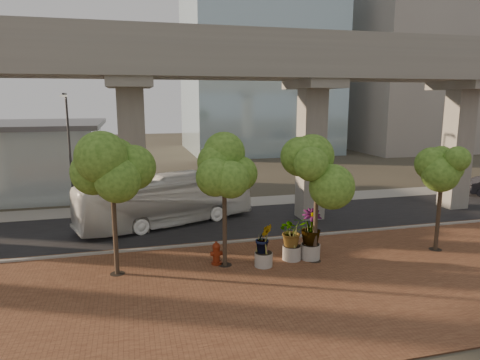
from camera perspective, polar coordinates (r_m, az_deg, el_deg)
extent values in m
plane|color=#353126|center=(27.29, -0.81, -7.02)|extent=(160.00, 160.00, 0.00)
cube|color=brown|center=(20.11, 4.73, -13.70)|extent=(70.00, 13.00, 0.06)
cube|color=black|center=(29.14, -1.74, -5.81)|extent=(90.00, 8.00, 0.04)
cube|color=gray|center=(25.42, 0.26, -8.19)|extent=(70.00, 0.25, 0.16)
cube|color=gray|center=(34.34, -3.77, -3.24)|extent=(90.00, 3.00, 0.06)
cube|color=gray|center=(26.45, -1.08, 15.46)|extent=(72.00, 2.40, 1.80)
cube|color=gray|center=(29.56, -2.57, 14.97)|extent=(72.00, 2.40, 1.80)
cube|color=gray|center=(25.54, -0.49, 18.79)|extent=(72.00, 0.12, 1.00)
cube|color=gray|center=(30.77, -3.04, 17.42)|extent=(72.00, 0.12, 1.00)
cube|color=gray|center=(75.56, 21.87, 12.84)|extent=(18.00, 16.00, 24.00)
imported|color=white|center=(28.94, -9.77, -2.74)|extent=(12.12, 6.55, 3.31)
cylinder|color=maroon|center=(22.22, -3.15, -10.97)|extent=(0.54, 0.54, 0.12)
cylinder|color=maroon|center=(22.06, -3.16, -9.92)|extent=(0.36, 0.36, 0.87)
sphere|color=maroon|center=(21.91, -3.18, -8.86)|extent=(0.42, 0.42, 0.42)
cylinder|color=maroon|center=(21.85, -3.18, -8.38)|extent=(0.12, 0.12, 0.15)
cylinder|color=maroon|center=(22.03, -3.17, -9.74)|extent=(0.60, 0.24, 0.24)
cylinder|color=#9D988E|center=(22.81, 6.91, -9.60)|extent=(0.96, 0.96, 0.74)
imported|color=#355D18|center=(22.43, 6.98, -6.80)|extent=(2.13, 2.13, 1.60)
cylinder|color=gray|center=(23.07, 9.35, -9.37)|extent=(1.02, 1.02, 0.79)
imported|color=#355D18|center=(22.65, 9.46, -6.20)|extent=(2.50, 2.50, 1.87)
cylinder|color=#A19D91|center=(21.87, 3.16, -10.51)|extent=(0.91, 0.91, 0.71)
imported|color=#355D18|center=(21.49, 3.19, -7.75)|extent=(2.02, 2.02, 1.51)
cylinder|color=#483729|center=(21.21, -16.31, -6.91)|extent=(0.22, 0.22, 4.01)
cylinder|color=black|center=(21.89, -16.03, -11.90)|extent=(0.70, 0.70, 0.01)
cylinder|color=#483729|center=(21.45, -2.06, -6.55)|extent=(0.22, 0.22, 3.79)
cylinder|color=black|center=(22.09, -2.02, -11.24)|extent=(0.70, 0.70, 0.01)
cylinder|color=#483729|center=(22.37, 10.00, -6.30)|extent=(0.22, 0.22, 3.56)
cylinder|color=black|center=(22.95, 9.86, -10.54)|extent=(0.70, 0.70, 0.01)
cylinder|color=#483729|center=(26.03, 24.91, -4.51)|extent=(0.22, 0.22, 3.74)
cylinder|color=black|center=(26.55, 24.59, -8.41)|extent=(0.70, 0.70, 0.01)
cylinder|color=#2C2D31|center=(31.88, -21.68, 2.81)|extent=(0.15, 0.15, 8.59)
cube|color=#2C2D31|center=(31.10, -22.36, 10.53)|extent=(0.16, 1.07, 0.16)
cube|color=silver|center=(30.56, -22.48, 10.33)|extent=(0.43, 0.21, 0.13)
cylinder|color=#2B2A2F|center=(35.14, 8.58, 3.54)|extent=(0.14, 0.14, 7.88)
cube|color=#2B2A2F|center=(34.41, 9.10, 9.96)|extent=(0.15, 0.98, 0.15)
cube|color=silver|center=(33.96, 9.42, 9.77)|extent=(0.39, 0.20, 0.12)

